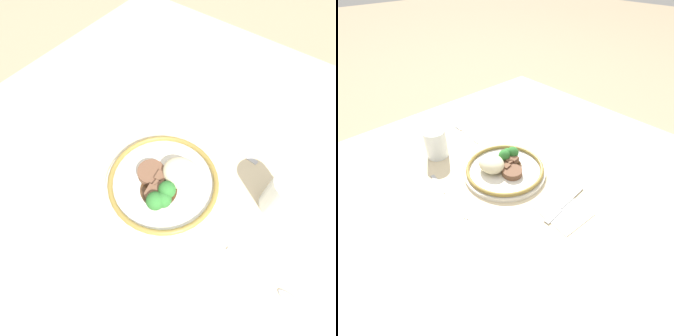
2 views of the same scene
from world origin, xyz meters
The scene contains 8 objects.
ground_plane centered at (0.00, 0.00, 0.00)m, with size 8.00×8.00×0.00m, color #998466.
dining_table centered at (0.00, 0.00, 0.02)m, with size 1.14×1.29×0.04m.
napkin centered at (-0.20, -0.02, 0.04)m, with size 0.15×0.13×0.00m.
plate centered at (0.03, -0.01, 0.06)m, with size 0.26×0.26×0.06m.
juice_glass centered at (0.25, 0.10, 0.09)m, with size 0.07×0.07×0.10m.
fork centered at (-0.20, -0.02, 0.05)m, with size 0.02×0.18×0.00m.
knife centered at (0.07, 0.18, 0.04)m, with size 0.22×0.03×0.00m.
spoon centered at (0.33, -0.05, 0.04)m, with size 0.17×0.03×0.01m.
Camera 2 is at (-0.45, 0.42, 0.60)m, focal length 28.00 mm.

